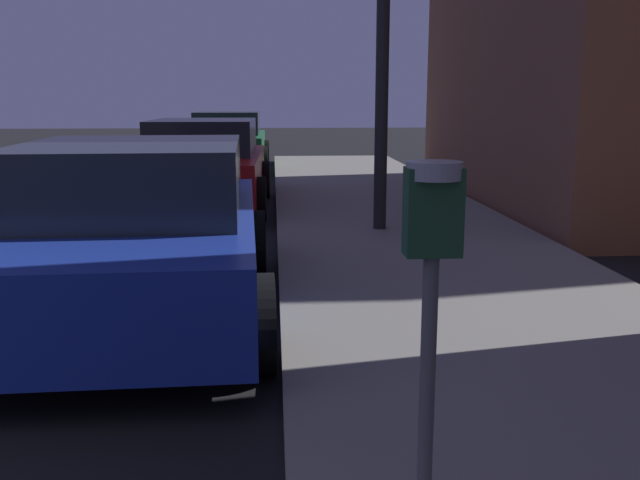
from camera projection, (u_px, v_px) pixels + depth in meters
name	position (u px, v px, depth m)	size (l,w,h in m)	color
parking_meter	(431.00, 263.00, 2.38)	(0.19, 0.19, 1.42)	#59595B
car_blue	(136.00, 231.00, 5.62)	(2.24, 4.22, 1.43)	navy
car_red	(204.00, 165.00, 11.19)	(2.10, 4.10, 1.43)	maroon
car_green	(228.00, 141.00, 17.31)	(2.01, 4.17, 1.43)	#19592D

